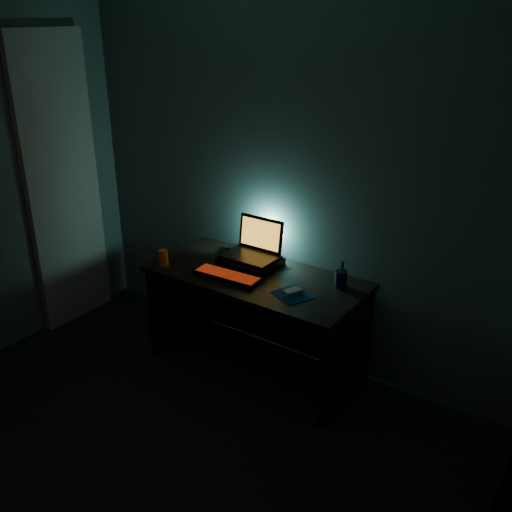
{
  "coord_description": "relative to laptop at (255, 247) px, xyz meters",
  "views": [
    {
      "loc": [
        2.0,
        -1.27,
        2.4
      ],
      "look_at": [
        0.04,
        1.57,
        0.92
      ],
      "focal_mm": 40.0,
      "sensor_mm": 36.0,
      "label": 1
    }
  ],
  "objects": [
    {
      "name": "curtain",
      "position": [
        -1.59,
        -0.36,
        0.28
      ],
      "size": [
        0.06,
        0.65,
        2.3
      ],
      "primitive_type": "cube",
      "color": "beige",
      "rests_on": "ground"
    },
    {
      "name": "keyboard",
      "position": [
        -0.01,
        -0.31,
        -0.11
      ],
      "size": [
        0.48,
        0.18,
        0.03
      ],
      "rotation": [
        0.0,
        0.0,
        0.05
      ],
      "color": "black",
      "rests_on": "desk"
    },
    {
      "name": "mouse",
      "position": [
        0.49,
        -0.28,
        -0.1
      ],
      "size": [
        0.11,
        0.13,
        0.03
      ],
      "primitive_type": "cube",
      "rotation": [
        0.0,
        0.0,
        -0.41
      ],
      "color": "gray",
      "rests_on": "mousepad"
    },
    {
      "name": "riser",
      "position": [
        -0.0,
        -0.05,
        -0.09
      ],
      "size": [
        0.4,
        0.3,
        0.06
      ],
      "primitive_type": "cube",
      "rotation": [
        0.0,
        0.0,
        -0.0
      ],
      "color": "black",
      "rests_on": "desk"
    },
    {
      "name": "router",
      "position": [
        -0.22,
        0.09,
        -0.1
      ],
      "size": [
        0.17,
        0.16,
        0.05
      ],
      "rotation": [
        0.0,
        0.0,
        0.42
      ],
      "color": "black",
      "rests_on": "desk"
    },
    {
      "name": "mousepad",
      "position": [
        0.49,
        -0.28,
        -0.12
      ],
      "size": [
        0.28,
        0.27,
        0.0
      ],
      "primitive_type": "cube",
      "rotation": [
        0.0,
        0.0,
        -0.41
      ],
      "color": "navy",
      "rests_on": "desk"
    },
    {
      "name": "room",
      "position": [
        0.12,
        -1.78,
        0.38
      ],
      "size": [
        3.5,
        4.0,
        2.5
      ],
      "color": "black",
      "rests_on": "ground"
    },
    {
      "name": "pen_cup",
      "position": [
        0.68,
        0.0,
        -0.06
      ],
      "size": [
        0.08,
        0.08,
        0.11
      ],
      "primitive_type": "cylinder",
      "rotation": [
        0.0,
        0.0,
        0.04
      ],
      "color": "black",
      "rests_on": "desk"
    },
    {
      "name": "juice_glass",
      "position": [
        -0.5,
        -0.4,
        -0.06
      ],
      "size": [
        0.08,
        0.08,
        0.12
      ],
      "primitive_type": "cylinder",
      "rotation": [
        0.0,
        0.0,
        0.2
      ],
      "color": "orange",
      "rests_on": "desk"
    },
    {
      "name": "laptop",
      "position": [
        0.0,
        0.0,
        0.0
      ],
      "size": [
        0.38,
        0.28,
        0.26
      ],
      "rotation": [
        0.0,
        0.0,
        -0.0
      ],
      "color": "black",
      "rests_on": "riser"
    },
    {
      "name": "desk",
      "position": [
        0.12,
        -0.11,
        -0.38
      ],
      "size": [
        1.5,
        0.7,
        0.75
      ],
      "color": "black",
      "rests_on": "ground"
    }
  ]
}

